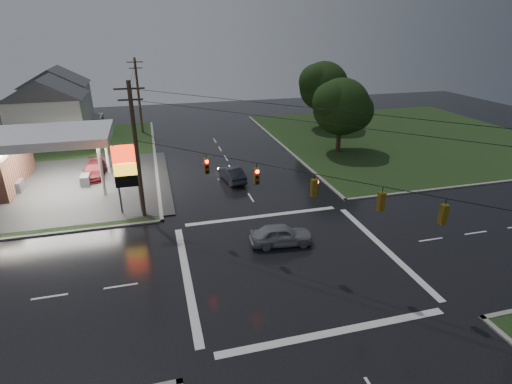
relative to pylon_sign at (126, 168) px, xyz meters
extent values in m
plane|color=black|center=(10.50, -10.50, -4.01)|extent=(120.00, 120.00, 0.00)
cube|color=black|center=(36.50, 15.50, -3.97)|extent=(36.00, 36.00, 0.08)
cube|color=#2D2D2D|center=(-9.50, 7.50, -3.92)|extent=(26.00, 18.00, 0.02)
cylinder|color=silver|center=(-2.50, 4.50, -1.51)|extent=(0.30, 0.30, 5.00)
cylinder|color=silver|center=(-2.50, 10.50, -1.51)|extent=(0.30, 0.30, 5.00)
cube|color=silver|center=(-7.50, 7.50, 1.19)|extent=(12.00, 8.00, 0.80)
cube|color=white|center=(-7.50, 7.50, 0.77)|extent=(11.40, 7.40, 0.04)
cube|color=#59595E|center=(-10.50, 7.50, -3.46)|extent=(0.80, 1.60, 1.10)
cube|color=#59595E|center=(-4.50, 7.50, -3.46)|extent=(0.80, 1.60, 1.10)
cylinder|color=#59595E|center=(-0.80, 0.00, -1.01)|extent=(0.16, 0.16, 6.00)
cylinder|color=#59595E|center=(0.80, 0.00, -1.01)|extent=(0.16, 0.16, 6.00)
cube|color=red|center=(0.00, 0.00, 1.19)|extent=(2.00, 0.35, 1.40)
cube|color=yellow|center=(0.00, 0.00, -0.11)|extent=(2.00, 0.35, 1.00)
cube|color=black|center=(0.00, 0.00, -1.11)|extent=(2.00, 0.35, 1.00)
cylinder|color=#382619|center=(1.00, -1.00, 1.49)|extent=(0.32, 0.32, 11.00)
cube|color=#382619|center=(1.00, -1.00, 6.39)|extent=(2.20, 0.12, 0.12)
cube|color=#382619|center=(1.00, -1.00, 5.59)|extent=(1.80, 0.12, 0.12)
cylinder|color=#382619|center=(1.00, 27.50, 1.24)|extent=(0.32, 0.32, 10.50)
cube|color=#382619|center=(1.00, 27.50, 5.89)|extent=(2.20, 0.12, 0.12)
cube|color=#382619|center=(1.00, 27.50, 5.09)|extent=(1.80, 0.12, 0.12)
cube|color=#59470C|center=(5.75, -5.75, 1.59)|extent=(0.34, 0.34, 1.10)
cylinder|color=#FF0C07|center=(5.75, -5.95, 1.97)|extent=(0.22, 0.08, 0.22)
cube|color=#59470C|center=(8.60, -8.60, 1.59)|extent=(0.34, 0.34, 1.10)
cylinder|color=#FF0C07|center=(8.60, -8.80, 1.97)|extent=(0.22, 0.08, 0.22)
cube|color=#59470C|center=(11.45, -11.45, 1.59)|extent=(0.34, 0.34, 1.10)
cylinder|color=#FF0C07|center=(11.65, -11.45, 1.97)|extent=(0.08, 0.22, 0.22)
cube|color=#59470C|center=(14.30, -14.30, 1.59)|extent=(0.34, 0.34, 1.10)
cylinder|color=#FF0C07|center=(14.30, -14.10, 1.97)|extent=(0.22, 0.08, 0.22)
cube|color=#59470C|center=(16.58, -16.58, 1.59)|extent=(0.34, 0.34, 1.10)
cylinder|color=#FF0C07|center=(16.58, -16.38, 1.97)|extent=(0.22, 0.08, 0.22)
cube|color=silver|center=(-10.50, 25.50, -1.01)|extent=(9.00, 8.00, 6.00)
cube|color=gray|center=(-5.20, 25.50, -3.61)|extent=(1.60, 4.80, 0.80)
cube|color=silver|center=(-11.50, 37.50, -1.01)|extent=(9.00, 8.00, 6.00)
cube|color=gray|center=(-6.20, 37.50, -3.61)|extent=(1.60, 4.80, 0.80)
cylinder|color=black|center=(24.50, 11.50, -1.49)|extent=(0.56, 0.56, 5.04)
sphere|color=black|center=(24.50, 11.50, 1.57)|extent=(6.80, 6.80, 6.80)
sphere|color=black|center=(26.20, 11.80, 0.94)|extent=(5.10, 5.10, 5.10)
sphere|color=black|center=(23.14, 11.10, 2.29)|extent=(4.76, 4.76, 4.76)
cylinder|color=black|center=(27.50, 23.50, -1.21)|extent=(0.56, 0.56, 5.60)
sphere|color=black|center=(27.50, 23.50, 2.19)|extent=(7.20, 7.20, 7.20)
sphere|color=black|center=(29.30, 23.80, 1.49)|extent=(5.40, 5.40, 5.40)
sphere|color=black|center=(26.06, 23.10, 2.99)|extent=(5.04, 5.04, 5.04)
imported|color=#212229|center=(9.70, 5.04, -3.27)|extent=(2.20, 4.66, 1.48)
imported|color=gray|center=(10.55, -8.24, -3.24)|extent=(4.68, 2.30, 1.54)
imported|color=#5D1518|center=(-3.92, 9.88, -3.27)|extent=(2.31, 5.21, 1.49)
camera|label=1|loc=(2.28, -32.14, 10.79)|focal=28.00mm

